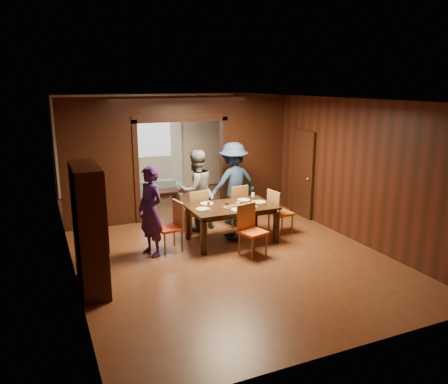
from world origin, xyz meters
name	(u,v)px	position (x,y,z in m)	size (l,w,h in m)	color
floor	(206,236)	(0.00, 0.00, 0.00)	(9.00, 9.00, 0.00)	#562D18
ceiling	(205,98)	(0.00, 0.00, 2.90)	(5.50, 9.00, 0.02)	silver
room_walls	(177,154)	(0.00, 1.89, 1.51)	(5.52, 9.01, 2.90)	black
person_purple	(151,211)	(-1.31, -0.52, 0.86)	(0.63, 0.41, 1.72)	#371A4D
person_grey	(196,190)	(-0.01, 0.55, 0.89)	(0.87, 0.68, 1.79)	slate
person_navy	(233,183)	(0.93, 0.64, 0.94)	(1.22, 0.70, 1.89)	#1C2D47
sofa	(151,187)	(-0.21, 3.85, 0.26)	(1.78, 0.69, 0.52)	#84AAAC
serving_bowl	(232,202)	(0.44, -0.36, 0.80)	(0.33, 0.33, 0.08)	black
dining_table	(231,223)	(0.39, -0.45, 0.38)	(1.74, 1.08, 0.76)	black
coffee_table	(164,198)	(-0.12, 2.76, 0.20)	(0.80, 0.50, 0.40)	black
chair_left	(169,227)	(-0.93, -0.44, 0.48)	(0.44, 0.44, 0.97)	red
chair_right	(281,212)	(1.58, -0.43, 0.48)	(0.44, 0.44, 0.97)	#C35512
chair_far_l	(195,211)	(-0.10, 0.37, 0.48)	(0.44, 0.44, 0.97)	red
chair_far_r	(235,205)	(0.88, 0.45, 0.48)	(0.44, 0.44, 0.97)	orange
chair_near	(253,231)	(0.45, -1.30, 0.48)	(0.44, 0.44, 0.97)	#EF4E16
hutch	(89,228)	(-2.53, -1.50, 1.00)	(0.40, 1.20, 2.00)	black
door_right	(302,174)	(2.70, 0.50, 1.05)	(0.06, 0.90, 2.10)	black
window_far	(151,135)	(0.00, 4.44, 1.70)	(1.20, 0.03, 1.30)	silver
curtain_left	(127,152)	(-0.75, 4.40, 1.25)	(0.35, 0.06, 2.40)	white
curtain_right	(176,149)	(0.75, 4.40, 1.25)	(0.35, 0.06, 2.40)	white
plate_left	(203,209)	(-0.24, -0.46, 0.77)	(0.27, 0.27, 0.01)	silver
plate_far_l	(207,203)	(-0.02, -0.11, 0.77)	(0.27, 0.27, 0.01)	white
plate_far_r	(244,200)	(0.81, -0.16, 0.77)	(0.27, 0.27, 0.01)	silver
plate_right	(259,202)	(1.03, -0.44, 0.77)	(0.27, 0.27, 0.01)	silver
plate_near	(238,210)	(0.37, -0.79, 0.77)	(0.27, 0.27, 0.01)	silver
platter_a	(232,206)	(0.34, -0.56, 0.78)	(0.30, 0.20, 0.04)	slate
platter_b	(249,206)	(0.66, -0.70, 0.78)	(0.30, 0.20, 0.04)	gray
wineglass_left	(209,206)	(-0.16, -0.56, 0.85)	(0.08, 0.08, 0.18)	silver
wineglass_far	(212,198)	(0.11, -0.06, 0.85)	(0.08, 0.08, 0.18)	silver
wineglass_right	(253,197)	(0.96, -0.29, 0.85)	(0.08, 0.08, 0.18)	silver
tumbler	(238,206)	(0.40, -0.74, 0.83)	(0.07, 0.07, 0.14)	white
condiment_jar	(227,204)	(0.28, -0.47, 0.82)	(0.08, 0.08, 0.11)	#492511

